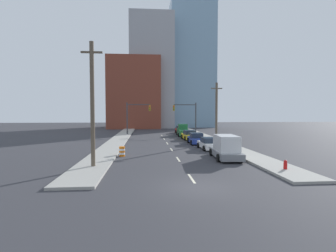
% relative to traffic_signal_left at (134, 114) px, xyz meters
% --- Properties ---
extents(ground_plane, '(200.00, 200.00, 0.00)m').
position_rel_traffic_signal_left_xyz_m(ground_plane, '(5.18, -35.65, -4.03)').
color(ground_plane, '#333338').
extents(sidewalk_left, '(2.72, 89.14, 0.18)m').
position_rel_traffic_signal_left_xyz_m(sidewalk_left, '(-1.93, 8.92, -3.94)').
color(sidewalk_left, '#9E9B93').
rests_on(sidewalk_left, ground).
extents(sidewalk_right, '(2.72, 89.14, 0.18)m').
position_rel_traffic_signal_left_xyz_m(sidewalk_right, '(12.30, 8.92, -3.94)').
color(sidewalk_right, '#9E9B93').
rests_on(sidewalk_right, ground).
extents(lane_stripe_at_2m, '(0.16, 2.40, 0.01)m').
position_rel_traffic_signal_left_xyz_m(lane_stripe_at_2m, '(5.18, -33.65, -4.02)').
color(lane_stripe_at_2m, beige).
rests_on(lane_stripe_at_2m, ground).
extents(lane_stripe_at_9m, '(0.16, 2.40, 0.01)m').
position_rel_traffic_signal_left_xyz_m(lane_stripe_at_9m, '(5.18, -26.61, -4.02)').
color(lane_stripe_at_9m, beige).
rests_on(lane_stripe_at_9m, ground).
extents(lane_stripe_at_15m, '(0.16, 2.40, 0.01)m').
position_rel_traffic_signal_left_xyz_m(lane_stripe_at_15m, '(5.18, -20.39, -4.02)').
color(lane_stripe_at_15m, beige).
rests_on(lane_stripe_at_15m, ground).
extents(lane_stripe_at_22m, '(0.16, 2.40, 0.01)m').
position_rel_traffic_signal_left_xyz_m(lane_stripe_at_22m, '(5.18, -14.13, -4.02)').
color(lane_stripe_at_22m, beige).
rests_on(lane_stripe_at_22m, ground).
extents(lane_stripe_at_28m, '(0.16, 2.40, 0.01)m').
position_rel_traffic_signal_left_xyz_m(lane_stripe_at_28m, '(5.18, -8.11, -4.02)').
color(lane_stripe_at_28m, beige).
rests_on(lane_stripe_at_28m, ground).
extents(lane_stripe_at_34m, '(0.16, 2.40, 0.01)m').
position_rel_traffic_signal_left_xyz_m(lane_stripe_at_34m, '(5.18, -1.75, -4.02)').
color(lane_stripe_at_34m, beige).
rests_on(lane_stripe_at_34m, ground).
extents(building_brick_left, '(14.00, 16.00, 19.00)m').
position_rel_traffic_signal_left_xyz_m(building_brick_left, '(-0.89, 24.96, 5.48)').
color(building_brick_left, brown).
rests_on(building_brick_left, ground).
extents(building_office_center, '(12.00, 20.00, 31.06)m').
position_rel_traffic_signal_left_xyz_m(building_office_center, '(3.91, 28.96, 11.50)').
color(building_office_center, '#99999E').
rests_on(building_office_center, ground).
extents(building_glass_right, '(13.00, 20.00, 36.33)m').
position_rel_traffic_signal_left_xyz_m(building_glass_right, '(15.92, 32.96, 14.14)').
color(building_glass_right, '#7A9EB7').
rests_on(building_glass_right, ground).
extents(traffic_signal_left, '(4.58, 0.35, 6.18)m').
position_rel_traffic_signal_left_xyz_m(traffic_signal_left, '(0.00, 0.00, 0.00)').
color(traffic_signal_left, '#38383D').
rests_on(traffic_signal_left, ground).
extents(traffic_signal_right, '(4.58, 0.35, 6.18)m').
position_rel_traffic_signal_left_xyz_m(traffic_signal_right, '(10.59, 0.00, 0.00)').
color(traffic_signal_right, '#38383D').
rests_on(traffic_signal_right, ground).
extents(utility_pole_left_near, '(1.60, 0.32, 9.58)m').
position_rel_traffic_signal_left_xyz_m(utility_pole_left_near, '(-1.77, -29.94, 0.89)').
color(utility_pole_left_near, brown).
rests_on(utility_pole_left_near, ground).
extents(utility_pole_right_mid, '(1.60, 0.32, 8.46)m').
position_rel_traffic_signal_left_xyz_m(utility_pole_right_mid, '(12.18, -13.95, 0.32)').
color(utility_pole_right_mid, brown).
rests_on(utility_pole_right_mid, ground).
extents(traffic_barrel, '(0.56, 0.56, 0.95)m').
position_rel_traffic_signal_left_xyz_m(traffic_barrel, '(-0.07, -24.62, -3.55)').
color(traffic_barrel, orange).
rests_on(traffic_barrel, ground).
extents(fire_hydrant, '(0.26, 0.26, 0.84)m').
position_rel_traffic_signal_left_xyz_m(fire_hydrant, '(12.30, -32.23, -3.61)').
color(fire_hydrant, red).
rests_on(fire_hydrant, ground).
extents(box_truck_gray, '(2.53, 5.56, 2.18)m').
position_rel_traffic_signal_left_xyz_m(box_truck_gray, '(9.61, -26.73, -3.00)').
color(box_truck_gray, slate).
rests_on(box_truck_gray, ground).
extents(sedan_white, '(2.07, 4.63, 1.36)m').
position_rel_traffic_signal_left_xyz_m(sedan_white, '(9.52, -20.36, -3.41)').
color(sedan_white, silver).
rests_on(sedan_white, ground).
extents(sedan_blue, '(2.11, 4.68, 1.49)m').
position_rel_traffic_signal_left_xyz_m(sedan_blue, '(9.10, -15.04, -3.34)').
color(sedan_blue, navy).
rests_on(sedan_blue, ground).
extents(sedan_yellow, '(2.29, 4.74, 1.48)m').
position_rel_traffic_signal_left_xyz_m(sedan_yellow, '(9.09, -9.50, -3.35)').
color(sedan_yellow, gold).
rests_on(sedan_yellow, ground).
extents(pickup_truck_green, '(2.41, 6.36, 2.13)m').
position_rel_traffic_signal_left_xyz_m(pickup_truck_green, '(9.07, -2.52, -3.16)').
color(pickup_truck_green, '#1E6033').
rests_on(pickup_truck_green, ground).
extents(sedan_red, '(2.08, 4.49, 1.49)m').
position_rel_traffic_signal_left_xyz_m(sedan_red, '(9.42, 3.66, -3.35)').
color(sedan_red, red).
rests_on(sedan_red, ground).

